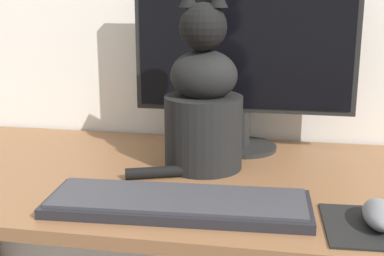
{
  "coord_description": "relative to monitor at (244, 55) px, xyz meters",
  "views": [
    {
      "loc": [
        0.16,
        -1.06,
        1.12
      ],
      "look_at": [
        -0.02,
        -0.06,
        0.85
      ],
      "focal_mm": 50.0,
      "sensor_mm": 36.0,
      "label": 1
    }
  ],
  "objects": [
    {
      "name": "desk",
      "position": [
        -0.05,
        -0.21,
        -0.33
      ],
      "size": [
        1.5,
        0.62,
        0.73
      ],
      "color": "brown",
      "rests_on": "ground_plane"
    },
    {
      "name": "mousepad_right",
      "position": [
        0.27,
        -0.41,
        -0.23
      ],
      "size": [
        0.2,
        0.18,
        0.0
      ],
      "rotation": [
        0.0,
        0.0,
        0.06
      ],
      "color": "black",
      "rests_on": "desk"
    },
    {
      "name": "monitor",
      "position": [
        0.0,
        0.0,
        0.0
      ],
      "size": [
        0.53,
        0.17,
        0.42
      ],
      "color": "black",
      "rests_on": "desk"
    },
    {
      "name": "cat",
      "position": [
        -0.07,
        -0.15,
        -0.09
      ],
      "size": [
        0.24,
        0.21,
        0.39
      ],
      "rotation": [
        0.0,
        0.0,
        0.0
      ],
      "color": "black",
      "rests_on": "desk"
    },
    {
      "name": "computer_mouse_right",
      "position": [
        0.27,
        -0.4,
        -0.21
      ],
      "size": [
        0.06,
        0.11,
        0.04
      ],
      "color": "slate",
      "rests_on": "mousepad_right"
    },
    {
      "name": "keyboard",
      "position": [
        -0.08,
        -0.39,
        -0.22
      ],
      "size": [
        0.48,
        0.18,
        0.02
      ],
      "rotation": [
        0.0,
        0.0,
        0.05
      ],
      "color": "black",
      "rests_on": "desk"
    }
  ]
}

